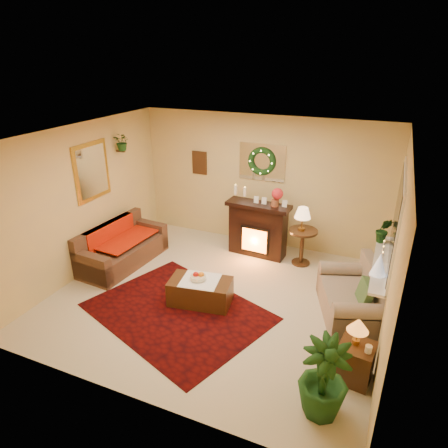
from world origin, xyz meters
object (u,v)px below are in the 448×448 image
at_px(sofa, 122,242).
at_px(end_table_square, 355,361).
at_px(fireplace, 258,228).
at_px(side_table_round, 302,248).
at_px(loveseat, 352,292).
at_px(coffee_table, 200,291).

distance_m(sofa, end_table_square, 4.50).
distance_m(fireplace, side_table_round, 0.91).
distance_m(loveseat, end_table_square, 1.31).
height_order(sofa, side_table_round, sofa).
distance_m(loveseat, coffee_table, 2.30).
bearing_deg(loveseat, sofa, 160.55).
xyz_separation_m(sofa, end_table_square, (4.30, -1.31, -0.16)).
bearing_deg(coffee_table, fireplace, 72.51).
bearing_deg(fireplace, loveseat, -31.71).
height_order(side_table_round, coffee_table, side_table_round).
xyz_separation_m(fireplace, end_table_square, (2.12, -2.64, -0.28)).
relative_size(fireplace, loveseat, 0.79).
relative_size(fireplace, coffee_table, 1.13).
xyz_separation_m(fireplace, coffee_table, (-0.29, -1.93, -0.34)).
height_order(sofa, loveseat, loveseat).
relative_size(sofa, fireplace, 1.63).
bearing_deg(end_table_square, loveseat, 98.84).
bearing_deg(coffee_table, side_table_round, 49.23).
relative_size(sofa, loveseat, 1.29).
bearing_deg(fireplace, coffee_table, -95.04).
bearing_deg(sofa, fireplace, 36.14).
distance_m(sofa, loveseat, 4.10).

